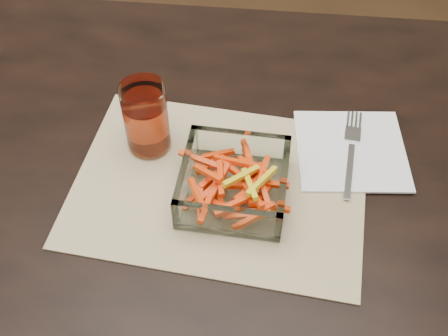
{
  "coord_description": "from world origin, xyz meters",
  "views": [
    {
      "loc": [
        0.08,
        -0.57,
        1.44
      ],
      "look_at": [
        0.02,
        -0.02,
        0.78
      ],
      "focal_mm": 45.0,
      "sensor_mm": 36.0,
      "label": 1
    }
  ],
  "objects": [
    {
      "name": "fork",
      "position": [
        0.22,
        0.06,
        0.76
      ],
      "size": [
        0.04,
        0.19,
        0.0
      ],
      "rotation": [
        0.0,
        0.0,
        -0.11
      ],
      "color": "silver",
      "rests_on": "napkin"
    },
    {
      "name": "napkin",
      "position": [
        0.22,
        0.07,
        0.76
      ],
      "size": [
        0.19,
        0.19,
        0.0
      ],
      "primitive_type": "cube",
      "rotation": [
        0.0,
        0.0,
        0.09
      ],
      "color": "white",
      "rests_on": "placemat"
    },
    {
      "name": "dining_table",
      "position": [
        0.0,
        0.0,
        0.66
      ],
      "size": [
        1.6,
        0.9,
        0.75
      ],
      "color": "black",
      "rests_on": "ground"
    },
    {
      "name": "placemat",
      "position": [
        0.01,
        -0.03,
        0.75
      ],
      "size": [
        0.48,
        0.37,
        0.0
      ],
      "primitive_type": "cube",
      "rotation": [
        0.0,
        0.0,
        -0.09
      ],
      "color": "tan",
      "rests_on": "dining_table"
    },
    {
      "name": "tumbler",
      "position": [
        -0.11,
        0.04,
        0.81
      ],
      "size": [
        0.07,
        0.07,
        0.13
      ],
      "color": "white",
      "rests_on": "placemat"
    },
    {
      "name": "glass_bowl",
      "position": [
        0.04,
        -0.04,
        0.78
      ],
      "size": [
        0.16,
        0.16,
        0.06
      ],
      "rotation": [
        0.0,
        0.0,
        -0.05
      ],
      "color": "white",
      "rests_on": "placemat"
    }
  ]
}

